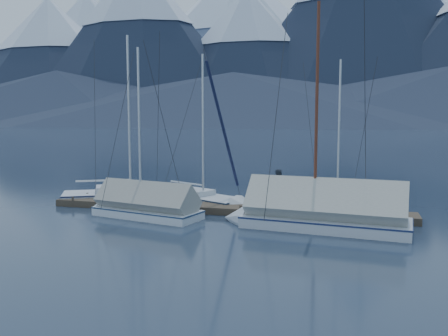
{
  "coord_description": "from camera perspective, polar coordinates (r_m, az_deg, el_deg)",
  "views": [
    {
      "loc": [
        6.07,
        -20.15,
        4.64
      ],
      "look_at": [
        0.0,
        2.0,
        2.2
      ],
      "focal_mm": 38.0,
      "sensor_mm": 36.0,
      "label": 1
    }
  ],
  "objects": [
    {
      "name": "ground",
      "position": [
        21.55,
        -1.41,
        -6.37
      ],
      "size": [
        1000.0,
        1000.0,
        0.0
      ],
      "primitive_type": "plane",
      "color": "#162233",
      "rests_on": "ground"
    },
    {
      "name": "mountain_range",
      "position": [
        394.31,
        15.34,
        13.73
      ],
      "size": [
        877.0,
        584.0,
        150.5
      ],
      "color": "#475675",
      "rests_on": "ground"
    },
    {
      "name": "dock",
      "position": [
        23.41,
        0.0,
        -5.1
      ],
      "size": [
        18.0,
        1.5,
        0.54
      ],
      "color": "#382D23",
      "rests_on": "ground"
    },
    {
      "name": "mooring_posts",
      "position": [
        23.5,
        -1.18,
        -4.46
      ],
      "size": [
        15.12,
        1.52,
        0.35
      ],
      "color": "#382D23",
      "rests_on": "ground"
    },
    {
      "name": "sailboat_open_left",
      "position": [
        27.57,
        -10.05,
        -3.35
      ],
      "size": [
        7.72,
        5.49,
        10.08
      ],
      "color": "silver",
      "rests_on": "ground"
    },
    {
      "name": "sailboat_open_mid",
      "position": [
        25.55,
        -1.75,
        -4.05
      ],
      "size": [
        6.78,
        4.63,
        8.79
      ],
      "color": "silver",
      "rests_on": "ground"
    },
    {
      "name": "sailboat_open_right",
      "position": [
        25.86,
        14.38,
        -4.13
      ],
      "size": [
        6.53,
        4.02,
        8.37
      ],
      "color": "silver",
      "rests_on": "ground"
    },
    {
      "name": "sailboat_covered_near",
      "position": [
        20.51,
        10.36,
        -5.64
      ],
      "size": [
        8.19,
        3.54,
        10.36
      ],
      "color": "silver",
      "rests_on": "ground"
    },
    {
      "name": "sailboat_covered_far",
      "position": [
        22.81,
        -10.21,
        -4.69
      ],
      "size": [
        6.4,
        3.2,
        8.62
      ],
      "color": "white",
      "rests_on": "ground"
    },
    {
      "name": "person",
      "position": [
        23.03,
        6.69,
        -2.42
      ],
      "size": [
        0.55,
        0.74,
        1.84
      ],
      "primitive_type": "imported",
      "rotation": [
        0.0,
        0.0,
        1.4
      ],
      "color": "black",
      "rests_on": "dock"
    }
  ]
}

